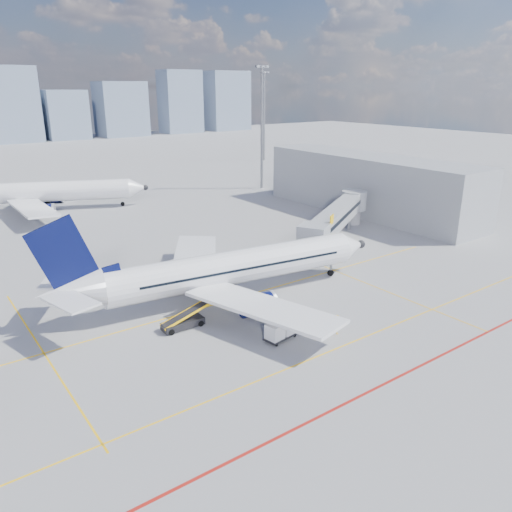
% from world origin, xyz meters
% --- Properties ---
extents(ground, '(420.00, 420.00, 0.00)m').
position_xyz_m(ground, '(0.00, 0.00, 0.00)').
color(ground, gray).
rests_on(ground, ground).
extents(apron_markings, '(90.00, 35.12, 0.01)m').
position_xyz_m(apron_markings, '(-0.58, -3.91, 0.01)').
color(apron_markings, '#F4B40C').
rests_on(apron_markings, ground).
extents(jet_bridge, '(23.55, 15.78, 6.30)m').
position_xyz_m(jet_bridge, '(23.51, 16.91, 3.74)').
color(jet_bridge, gray).
rests_on(jet_bridge, ground).
extents(terminal_block, '(10.00, 42.00, 10.00)m').
position_xyz_m(terminal_block, '(39.95, 26.00, 5.00)').
color(terminal_block, gray).
rests_on(terminal_block, ground).
extents(floodlight_mast_ne, '(3.20, 0.61, 25.45)m').
position_xyz_m(floodlight_mast_ne, '(38.00, 55.00, 13.59)').
color(floodlight_mast_ne, slate).
rests_on(floodlight_mast_ne, ground).
extents(floodlight_mast_far, '(3.20, 0.61, 25.45)m').
position_xyz_m(floodlight_mast_far, '(65.00, 90.00, 13.59)').
color(floodlight_mast_far, slate).
rests_on(floodlight_mast_far, ground).
extents(distant_skyline, '(255.85, 15.68, 28.97)m').
position_xyz_m(distant_skyline, '(11.23, 190.00, 12.03)').
color(distant_skyline, slate).
rests_on(distant_skyline, ground).
extents(main_aircraft, '(36.97, 32.10, 10.91)m').
position_xyz_m(main_aircraft, '(-1.56, 8.81, 3.22)').
color(main_aircraft, silver).
rests_on(main_aircraft, ground).
extents(second_aircraft, '(35.93, 30.32, 11.07)m').
position_xyz_m(second_aircraft, '(-6.67, 62.31, 3.22)').
color(second_aircraft, silver).
rests_on(second_aircraft, ground).
extents(baggage_tug, '(2.19, 1.67, 1.36)m').
position_xyz_m(baggage_tug, '(1.47, -2.12, 0.65)').
color(baggage_tug, silver).
rests_on(baggage_tug, ground).
extents(cargo_dolly, '(3.29, 1.84, 1.71)m').
position_xyz_m(cargo_dolly, '(-2.28, -1.84, 0.94)').
color(cargo_dolly, black).
rests_on(cargo_dolly, ground).
extents(belt_loader, '(5.73, 1.60, 2.34)m').
position_xyz_m(belt_loader, '(-8.12, 5.24, 0.60)').
color(belt_loader, black).
rests_on(belt_loader, ground).
extents(ramp_worker, '(0.68, 0.79, 1.83)m').
position_xyz_m(ramp_worker, '(2.56, -3.98, 0.92)').
color(ramp_worker, gold).
rests_on(ramp_worker, ground).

